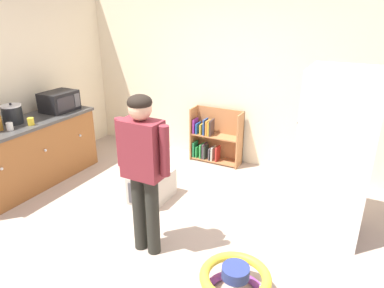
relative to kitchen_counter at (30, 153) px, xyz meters
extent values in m
plane|color=#B5A292|center=(2.20, -0.27, -0.45)|extent=(12.00, 12.00, 0.00)
cube|color=#F2E6C3|center=(2.20, 2.06, 0.90)|extent=(5.20, 0.06, 2.70)
cube|color=#F2E6C3|center=(-0.43, 0.53, 0.90)|extent=(0.06, 2.99, 2.70)
cube|color=brown|center=(0.00, 0.00, -0.02)|extent=(0.60, 1.89, 0.86)
cube|color=#424140|center=(0.00, 0.00, 0.43)|extent=(0.64, 1.93, 0.04)
sphere|color=silver|center=(0.31, -0.63, 0.11)|extent=(0.04, 0.04, 0.04)
sphere|color=silver|center=(0.31, 0.00, 0.11)|extent=(0.04, 0.04, 0.04)
sphere|color=silver|center=(0.31, 0.63, 0.11)|extent=(0.04, 0.04, 0.04)
cube|color=white|center=(3.76, 0.74, 0.44)|extent=(0.70, 0.68, 1.78)
cylinder|color=silver|center=(3.39, 0.57, 0.53)|extent=(0.02, 0.02, 0.50)
cube|color=#333333|center=(3.40, 0.74, 0.83)|extent=(0.01, 0.67, 0.01)
cube|color=#B27445|center=(1.56, 1.84, -0.03)|extent=(0.02, 0.28, 0.85)
cube|color=#B27445|center=(2.34, 1.84, -0.03)|extent=(0.02, 0.28, 0.85)
cube|color=#B57445|center=(1.95, 1.97, -0.03)|extent=(0.80, 0.02, 0.85)
cube|color=#B27445|center=(1.95, 1.84, -0.42)|extent=(0.76, 0.24, 0.02)
cube|color=#B27445|center=(1.95, 1.84, -0.02)|extent=(0.76, 0.24, 0.02)
cube|color=#24814B|center=(1.60, 1.81, -0.29)|extent=(0.03, 0.17, 0.25)
cube|color=purple|center=(1.60, 1.81, 0.11)|extent=(0.02, 0.17, 0.23)
cube|color=green|center=(1.66, 1.81, -0.32)|extent=(0.02, 0.17, 0.18)
cube|color=#1F4E9A|center=(1.66, 1.81, 0.08)|extent=(0.02, 0.17, 0.17)
cube|color=#308F43|center=(1.72, 1.81, -0.30)|extent=(0.02, 0.17, 0.23)
cube|color=gold|center=(1.72, 1.81, 0.08)|extent=(0.02, 0.17, 0.16)
cube|color=#42343D|center=(1.77, 1.81, -0.29)|extent=(0.03, 0.17, 0.24)
cube|color=#2C4D96|center=(1.78, 1.81, 0.12)|extent=(0.02, 0.17, 0.25)
cube|color=#38453A|center=(1.80, 1.81, -0.30)|extent=(0.02, 0.17, 0.22)
cube|color=orange|center=(1.83, 1.81, 0.11)|extent=(0.03, 0.17, 0.23)
cube|color=silver|center=(1.92, 1.81, -0.30)|extent=(0.02, 0.17, 0.21)
cube|color=gold|center=(1.87, 1.81, 0.11)|extent=(0.03, 0.17, 0.22)
cube|color=#433E44|center=(1.88, 1.81, -0.31)|extent=(0.02, 0.17, 0.19)
cube|color=#483B39|center=(1.89, 1.81, 0.12)|extent=(0.02, 0.17, 0.25)
cube|color=#AE2923|center=(2.00, 1.81, -0.30)|extent=(0.02, 0.17, 0.23)
cylinder|color=#282822|center=(2.13, -0.47, -0.04)|extent=(0.13, 0.13, 0.83)
cylinder|color=#282822|center=(2.29, -0.47, -0.04)|extent=(0.13, 0.13, 0.83)
cube|color=maroon|center=(2.21, -0.47, 0.65)|extent=(0.38, 0.22, 0.55)
cylinder|color=maroon|center=(1.97, -0.47, 0.68)|extent=(0.09, 0.09, 0.47)
cylinder|color=maroon|center=(2.45, -0.47, 0.68)|extent=(0.09, 0.09, 0.47)
sphere|color=#DEAA86|center=(2.21, -0.47, 1.04)|extent=(0.21, 0.21, 0.21)
ellipsoid|color=black|center=(2.21, -0.47, 1.10)|extent=(0.22, 0.22, 0.14)
torus|color=yellow|center=(3.23, -0.66, -0.23)|extent=(0.60, 0.60, 0.08)
cylinder|color=navy|center=(3.23, -0.66, -0.18)|extent=(0.23, 0.23, 0.10)
cylinder|color=silver|center=(3.12, -0.47, -0.32)|extent=(0.02, 0.02, 0.18)
cube|color=#BDB6A9|center=(1.69, 0.40, -0.27)|extent=(0.42, 0.54, 0.36)
cube|color=#424247|center=(1.69, 0.13, -0.27)|extent=(0.32, 0.01, 0.27)
cube|color=black|center=(0.00, 0.61, 0.59)|extent=(0.36, 0.48, 0.28)
cube|color=#2D2D33|center=(0.19, 0.56, 0.59)|extent=(0.01, 0.31, 0.20)
cube|color=#515156|center=(0.19, 0.78, 0.59)|extent=(0.01, 0.10, 0.20)
cylinder|color=black|center=(-0.08, -0.10, 0.56)|extent=(0.24, 0.24, 0.23)
cylinder|color=silver|center=(-0.08, -0.10, 0.68)|extent=(0.25, 0.25, 0.02)
sphere|color=black|center=(-0.08, -0.10, 0.71)|extent=(0.03, 0.03, 0.03)
cylinder|color=yellow|center=(0.18, -0.04, 0.50)|extent=(0.08, 0.08, 0.09)
cylinder|color=white|center=(0.12, -0.29, 0.50)|extent=(0.08, 0.08, 0.09)
camera|label=1|loc=(3.97, -2.87, 1.87)|focal=32.73mm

